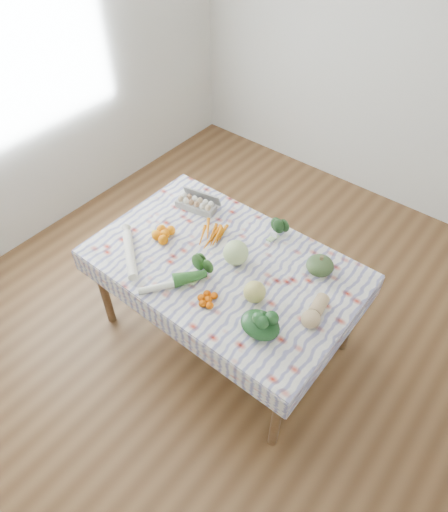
{
  "coord_description": "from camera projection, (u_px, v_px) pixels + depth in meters",
  "views": [
    {
      "loc": [
        1.22,
        -1.52,
        2.83
      ],
      "look_at": [
        0.0,
        0.0,
        0.82
      ],
      "focal_mm": 32.0,
      "sensor_mm": 36.0,
      "label": 1
    }
  ],
  "objects": [
    {
      "name": "grapefruit",
      "position": [
        255.0,
        292.0,
        2.6
      ],
      "size": [
        0.17,
        0.17,
        0.13
      ],
      "primitive_type": "sphere",
      "rotation": [
        0.0,
        0.0,
        -0.38
      ],
      "color": "#CBC05F",
      "rests_on": "tablecloth"
    },
    {
      "name": "broccoli",
      "position": [
        199.0,
        270.0,
        2.74
      ],
      "size": [
        0.16,
        0.16,
        0.1
      ],
      "primitive_type": "ellipsoid",
      "rotation": [
        0.0,
        0.0,
        0.22
      ],
      "color": "#27511D",
      "rests_on": "tablecloth"
    },
    {
      "name": "ground",
      "position": [
        224.0,
        332.0,
        3.39
      ],
      "size": [
        4.5,
        4.5,
        0.0
      ],
      "primitive_type": "plane",
      "color": "brown",
      "rests_on": "ground"
    },
    {
      "name": "egg_carton",
      "position": [
        196.0,
        205.0,
        3.18
      ],
      "size": [
        0.3,
        0.17,
        0.08
      ],
      "primitive_type": "cube",
      "rotation": [
        0.0,
        0.0,
        0.2
      ],
      "color": "#999994",
      "rests_on": "tablecloth"
    },
    {
      "name": "orange_cluster",
      "position": [
        165.0,
        234.0,
        2.97
      ],
      "size": [
        0.25,
        0.25,
        0.07
      ],
      "primitive_type": "cube",
      "rotation": [
        0.0,
        0.0,
        0.25
      ],
      "color": "orange",
      "rests_on": "tablecloth"
    },
    {
      "name": "butternut_squash",
      "position": [
        315.0,
        311.0,
        2.52
      ],
      "size": [
        0.14,
        0.24,
        0.11
      ],
      "primitive_type": "ellipsoid",
      "rotation": [
        0.0,
        0.0,
        0.14
      ],
      "color": "tan",
      "rests_on": "tablecloth"
    },
    {
      "name": "mandarin_cluster",
      "position": [
        208.0,
        299.0,
        2.61
      ],
      "size": [
        0.19,
        0.19,
        0.05
      ],
      "primitive_type": "cube",
      "rotation": [
        0.0,
        0.0,
        0.35
      ],
      "color": "#DD5400",
      "rests_on": "tablecloth"
    },
    {
      "name": "spinach_bag",
      "position": [
        260.0,
        325.0,
        2.45
      ],
      "size": [
        0.27,
        0.25,
        0.1
      ],
      "primitive_type": "ellipsoid",
      "rotation": [
        0.0,
        0.0,
        -0.34
      ],
      "color": "#143716",
      "rests_on": "tablecloth"
    },
    {
      "name": "leek",
      "position": [
        172.0,
        284.0,
        2.69
      ],
      "size": [
        0.26,
        0.36,
        0.04
      ],
      "primitive_type": "cylinder",
      "rotation": [
        1.57,
        0.0,
        -0.6
      ],
      "color": "white",
      "rests_on": "tablecloth"
    },
    {
      "name": "carrot_bunch",
      "position": [
        214.0,
        234.0,
        3.0
      ],
      "size": [
        0.26,
        0.25,
        0.04
      ],
      "primitive_type": "cube",
      "rotation": [
        0.0,
        0.0,
        0.31
      ],
      "color": "orange",
      "rests_on": "tablecloth"
    },
    {
      "name": "daikon",
      "position": [
        130.0,
        254.0,
        2.85
      ],
      "size": [
        0.37,
        0.3,
        0.06
      ],
      "primitive_type": "cylinder",
      "rotation": [
        1.57,
        0.0,
        0.92
      ],
      "color": "white",
      "rests_on": "tablecloth"
    },
    {
      "name": "kale_bunch",
      "position": [
        277.0,
        228.0,
        2.97
      ],
      "size": [
        0.14,
        0.13,
        0.12
      ],
      "primitive_type": "ellipsoid",
      "rotation": [
        0.0,
        0.0,
        0.04
      ],
      "color": "#173615",
      "rests_on": "tablecloth"
    },
    {
      "name": "dining_table",
      "position": [
        224.0,
        271.0,
        2.9
      ],
      "size": [
        1.6,
        1.0,
        0.75
      ],
      "color": "brown",
      "rests_on": "ground"
    },
    {
      "name": "wall_back",
      "position": [
        402.0,
        46.0,
        3.6
      ],
      "size": [
        4.0,
        0.04,
        2.8
      ],
      "primitive_type": "cube",
      "color": "silver",
      "rests_on": "ground"
    },
    {
      "name": "cabbage",
      "position": [
        236.0,
        253.0,
        2.79
      ],
      "size": [
        0.16,
        0.16,
        0.16
      ],
      "primitive_type": "sphere",
      "rotation": [
        0.0,
        0.0,
        -0.01
      ],
      "color": "#B4CF81",
      "rests_on": "tablecloth"
    },
    {
      "name": "tablecloth",
      "position": [
        224.0,
        263.0,
        2.85
      ],
      "size": [
        1.66,
        1.06,
        0.01
      ],
      "primitive_type": "cube",
      "color": "silver",
      "rests_on": "dining_table"
    },
    {
      "name": "kabocha_squash",
      "position": [
        320.0,
        265.0,
        2.75
      ],
      "size": [
        0.2,
        0.2,
        0.11
      ],
      "primitive_type": "ellipsoid",
      "rotation": [
        0.0,
        0.0,
        -0.23
      ],
      "color": "#3B552A",
      "rests_on": "tablecloth"
    }
  ]
}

